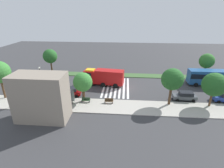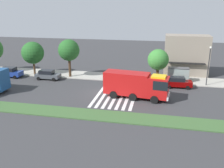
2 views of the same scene
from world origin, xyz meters
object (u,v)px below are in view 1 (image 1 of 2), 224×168
at_px(transit_bus, 211,77).
at_px(median_tree_far_west, 207,61).
at_px(bus_stop_shelter, 64,93).
at_px(parked_car_east, 70,92).
at_px(sidewalk_tree_west, 214,85).
at_px(sidewalk_tree_east, 83,82).
at_px(bench_near_shelter, 86,100).
at_px(median_tree_west, 50,56).
at_px(fire_truck, 103,77).
at_px(street_lamp, 41,80).
at_px(sidewalk_tree_center, 172,79).
at_px(bench_west_of_shelter, 109,101).
at_px(parked_car_mid, 185,96).

relative_size(transit_bus, median_tree_far_west, 1.65).
bearing_deg(bus_stop_shelter, parked_car_east, -94.60).
bearing_deg(sidewalk_tree_west, sidewalk_tree_east, 0.00).
bearing_deg(bench_near_shelter, parked_car_east, -35.13).
bearing_deg(sidewalk_tree_west, bus_stop_shelter, 0.98).
relative_size(bus_stop_shelter, median_tree_west, 0.53).
distance_m(fire_truck, sidewalk_tree_east, 8.89).
bearing_deg(bench_near_shelter, bus_stop_shelter, -0.03).
bearing_deg(sidewalk_tree_east, median_tree_far_west, -151.62).
bearing_deg(sidewalk_tree_east, fire_truck, -107.26).
distance_m(bus_stop_shelter, sidewalk_tree_west, 26.85).
relative_size(fire_truck, bench_near_shelter, 5.98).
height_order(bench_near_shelter, sidewalk_tree_east, sidewalk_tree_east).
xyz_separation_m(bench_near_shelter, street_lamp, (8.54, -0.86, 3.33)).
bearing_deg(bus_stop_shelter, sidewalk_tree_center, -178.65).
height_order(bus_stop_shelter, sidewalk_tree_west, sidewalk_tree_west).
distance_m(bench_west_of_shelter, street_lamp, 13.39).
height_order(parked_car_mid, parked_car_east, parked_car_east).
bearing_deg(sidewalk_tree_east, sidewalk_tree_west, 180.00).
bearing_deg(median_tree_west, sidewalk_tree_east, 129.47).
xyz_separation_m(fire_truck, sidewalk_tree_center, (-13.40, 8.30, 2.95)).
relative_size(transit_bus, sidewalk_tree_east, 1.80).
xyz_separation_m(bench_west_of_shelter, median_tree_west, (17.33, -15.61, 4.26)).
xyz_separation_m(transit_bus, sidewalk_tree_west, (4.30, 10.17, 2.15)).
height_order(fire_truck, sidewalk_tree_west, sidewalk_tree_west).
distance_m(parked_car_mid, street_lamp, 27.74).
relative_size(fire_truck, parked_car_mid, 2.16).
xyz_separation_m(bus_stop_shelter, sidewalk_tree_east, (-3.54, -0.46, 2.10)).
bearing_deg(street_lamp, sidewalk_tree_center, 179.05).
xyz_separation_m(transit_bus, bench_west_of_shelter, (22.63, 10.63, -1.57)).
bearing_deg(sidewalk_tree_west, parked_car_mid, -30.33).
xyz_separation_m(street_lamp, median_tree_west, (4.39, -14.75, 0.93)).
relative_size(bench_west_of_shelter, sidewalk_tree_center, 0.23).
relative_size(sidewalk_tree_west, sidewalk_tree_center, 0.91).
relative_size(sidewalk_tree_west, sidewalk_tree_east, 1.10).
bearing_deg(transit_bus, sidewalk_tree_center, -138.46).
height_order(fire_truck, median_tree_west, median_tree_west).
height_order(sidewalk_tree_west, median_tree_far_west, sidewalk_tree_west).
relative_size(bus_stop_shelter, bench_near_shelter, 2.19).
height_order(fire_truck, transit_bus, fire_truck).
height_order(parked_car_east, bench_near_shelter, parked_car_east).
bearing_deg(fire_truck, bench_west_of_shelter, 111.95).
distance_m(fire_truck, parked_car_mid, 17.96).
height_order(bench_near_shelter, median_tree_far_west, median_tree_far_west).
relative_size(sidewalk_tree_center, median_tree_far_west, 1.11).
xyz_separation_m(fire_truck, sidewalk_tree_west, (-20.61, 8.30, 2.21)).
bearing_deg(bus_stop_shelter, parked_car_mid, -173.40).
bearing_deg(median_tree_far_west, street_lamp, 22.21).
bearing_deg(bench_west_of_shelter, median_tree_west, -42.01).
bearing_deg(fire_truck, sidewalk_tree_west, 165.47).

